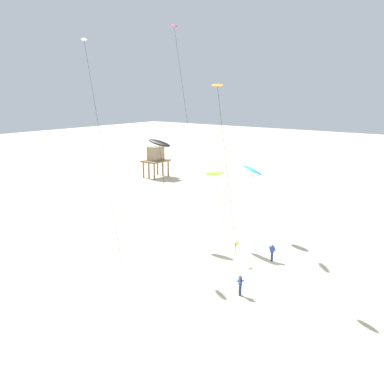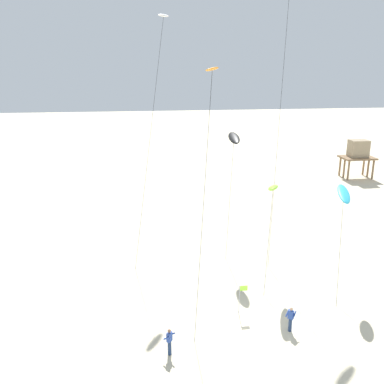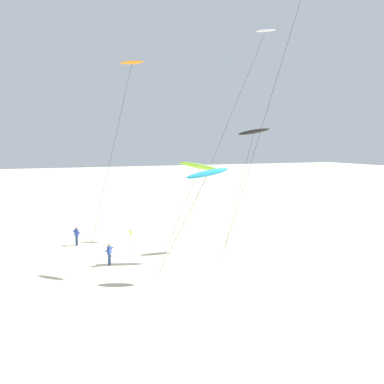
% 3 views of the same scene
% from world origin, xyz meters
% --- Properties ---
extents(ground_plane, '(260.00, 260.00, 0.00)m').
position_xyz_m(ground_plane, '(0.00, 0.00, 0.00)').
color(ground_plane, beige).
extents(kite_orange, '(2.23, 4.54, 16.01)m').
position_xyz_m(kite_orange, '(-2.13, 2.06, 15.35)').
color(kite_orange, orange).
rests_on(kite_orange, ground).
extents(kite_cyan, '(2.26, 4.67, 7.69)m').
position_xyz_m(kite_cyan, '(8.05, 4.42, 7.12)').
color(kite_cyan, '#33BFE0').
rests_on(kite_cyan, ground).
extents(kite_black, '(1.47, 3.74, 10.59)m').
position_xyz_m(kite_black, '(1.59, 11.79, 10.06)').
color(kite_black, black).
rests_on(kite_black, ground).
extents(kite_lime, '(2.13, 4.37, 7.90)m').
position_xyz_m(kite_lime, '(3.29, 5.98, 7.30)').
color(kite_lime, '#8CD833').
rests_on(kite_lime, ground).
extents(kite_white, '(3.95, 8.50, 20.27)m').
position_xyz_m(kite_white, '(-3.95, 15.98, 19.51)').
color(kite_white, white).
rests_on(kite_white, ground).
extents(kite_magenta, '(3.70, 7.17, 22.61)m').
position_xyz_m(kite_magenta, '(6.30, 13.52, 21.81)').
color(kite_magenta, '#D8339E').
rests_on(kite_magenta, ground).
extents(kite_flyer_nearest, '(0.73, 0.73, 1.67)m').
position_xyz_m(kite_flyer_nearest, '(2.49, -1.07, 0.89)').
color(kite_flyer_nearest, navy).
rests_on(kite_flyer_nearest, ground).
extents(kite_flyer_middle, '(0.73, 0.73, 1.67)m').
position_xyz_m(kite_flyer_middle, '(-5.18, -2.31, 0.89)').
color(kite_flyer_middle, navy).
rests_on(kite_flyer_middle, ground).
extents(stilt_house, '(4.68, 3.27, 5.56)m').
position_xyz_m(stilt_house, '(25.28, 33.92, 3.83)').
color(stilt_house, '#846647').
rests_on(stilt_house, ground).
extents(marker_flag, '(0.57, 0.05, 2.10)m').
position_xyz_m(marker_flag, '(-0.08, 1.25, 1.49)').
color(marker_flag, gray).
rests_on(marker_flag, ground).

